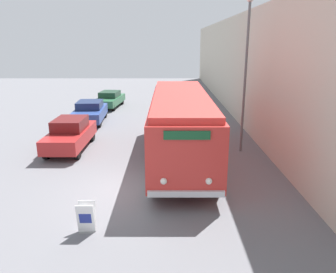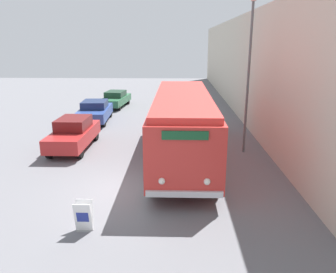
{
  "view_description": "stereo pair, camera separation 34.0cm",
  "coord_description": "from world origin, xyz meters",
  "px_view_note": "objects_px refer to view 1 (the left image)",
  "views": [
    {
      "loc": [
        1.38,
        -11.21,
        5.36
      ],
      "look_at": [
        1.37,
        1.06,
        1.82
      ],
      "focal_mm": 35.0,
      "sensor_mm": 36.0,
      "label": 1
    },
    {
      "loc": [
        1.72,
        -11.21,
        5.36
      ],
      "look_at": [
        1.37,
        1.06,
        1.82
      ],
      "focal_mm": 35.0,
      "sensor_mm": 36.0,
      "label": 2
    }
  ],
  "objects_px": {
    "vintage_bus": "(181,122)",
    "streetlamp": "(247,56)",
    "parked_car_near": "(71,134)",
    "sign_board": "(87,218)",
    "parked_car_mid": "(90,112)",
    "parked_car_far": "(110,99)"
  },
  "relations": [
    {
      "from": "vintage_bus",
      "to": "streetlamp",
      "type": "xyz_separation_m",
      "value": [
        3.13,
        1.04,
        2.96
      ]
    },
    {
      "from": "vintage_bus",
      "to": "parked_car_near",
      "type": "xyz_separation_m",
      "value": [
        -5.63,
        1.39,
        -0.98
      ]
    },
    {
      "from": "sign_board",
      "to": "parked_car_near",
      "type": "height_order",
      "value": "parked_car_near"
    },
    {
      "from": "parked_car_mid",
      "to": "parked_car_far",
      "type": "relative_size",
      "value": 0.98
    },
    {
      "from": "sign_board",
      "to": "parked_car_far",
      "type": "bearing_deg",
      "value": 97.71
    },
    {
      "from": "parked_car_near",
      "to": "vintage_bus",
      "type": "bearing_deg",
      "value": -13.58
    },
    {
      "from": "parked_car_mid",
      "to": "parked_car_far",
      "type": "distance_m",
      "value": 5.54
    },
    {
      "from": "sign_board",
      "to": "parked_car_mid",
      "type": "relative_size",
      "value": 0.21
    },
    {
      "from": "vintage_bus",
      "to": "parked_car_far",
      "type": "bearing_deg",
      "value": 113.4
    },
    {
      "from": "vintage_bus",
      "to": "streetlamp",
      "type": "distance_m",
      "value": 4.43
    },
    {
      "from": "parked_car_near",
      "to": "parked_car_far",
      "type": "relative_size",
      "value": 0.98
    },
    {
      "from": "parked_car_mid",
      "to": "parked_car_near",
      "type": "bearing_deg",
      "value": -89.63
    },
    {
      "from": "streetlamp",
      "to": "parked_car_mid",
      "type": "bearing_deg",
      "value": 145.28
    },
    {
      "from": "sign_board",
      "to": "parked_car_near",
      "type": "relative_size",
      "value": 0.21
    },
    {
      "from": "sign_board",
      "to": "streetlamp",
      "type": "distance_m",
      "value": 10.53
    },
    {
      "from": "parked_car_near",
      "to": "parked_car_mid",
      "type": "xyz_separation_m",
      "value": [
        -0.37,
        5.97,
        -0.07
      ]
    },
    {
      "from": "parked_car_mid",
      "to": "parked_car_far",
      "type": "bearing_deg",
      "value": 82.52
    },
    {
      "from": "parked_car_near",
      "to": "parked_car_mid",
      "type": "height_order",
      "value": "parked_car_near"
    },
    {
      "from": "sign_board",
      "to": "parked_car_far",
      "type": "relative_size",
      "value": 0.21
    },
    {
      "from": "sign_board",
      "to": "parked_car_near",
      "type": "distance_m",
      "value": 8.24
    },
    {
      "from": "parked_car_far",
      "to": "parked_car_mid",
      "type": "bearing_deg",
      "value": -88.49
    },
    {
      "from": "vintage_bus",
      "to": "parked_car_mid",
      "type": "bearing_deg",
      "value": 129.15
    }
  ]
}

